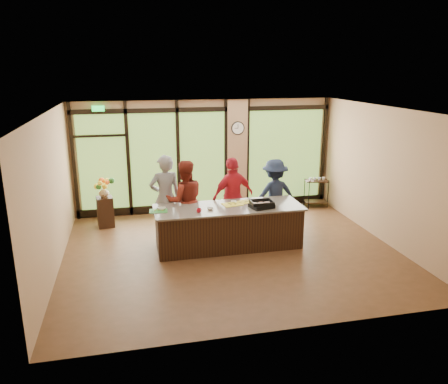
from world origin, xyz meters
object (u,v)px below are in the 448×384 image
island_base (228,227)px  cook_left (165,198)px  cook_right (274,195)px  roasting_pan (262,206)px  flower_stand (105,212)px  bar_cart (316,189)px

island_base → cook_left: bearing=149.4°
cook_right → roasting_pan: cook_right is taller
island_base → cook_right: size_ratio=1.79×
flower_stand → bar_cart: (5.73, 0.34, 0.13)m
island_base → flower_stand: island_base is taller
island_base → roasting_pan: roasting_pan is taller
island_base → cook_left: (-1.28, 0.76, 0.54)m
cook_right → flower_stand: bearing=-20.5°
roasting_pan → flower_stand: bearing=132.8°
flower_stand → roasting_pan: bearing=-40.9°
roasting_pan → flower_stand: roasting_pan is taller
island_base → cook_left: size_ratio=1.58×
cook_right → roasting_pan: (-0.65, -1.07, 0.10)m
cook_left → cook_right: bearing=173.8°
island_base → bar_cart: bearing=36.2°
cook_right → bar_cart: (1.73, 1.39, -0.35)m
roasting_pan → island_base: bearing=146.8°
cook_left → cook_right: size_ratio=1.14×
cook_left → flower_stand: bearing=-47.1°
cook_left → roasting_pan: bearing=145.4°
island_base → flower_stand: 3.28m
cook_left → roasting_pan: cook_left is taller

